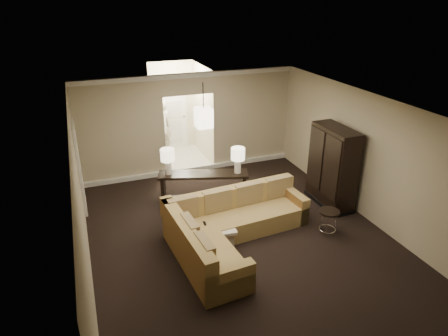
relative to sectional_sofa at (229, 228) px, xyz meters
name	(u,v)px	position (x,y,z in m)	size (l,w,h in m)	color
ground	(246,246)	(0.28, -0.24, -0.36)	(8.00, 8.00, 0.00)	black
wall_back	(190,124)	(0.28, 3.76, 1.04)	(6.00, 0.04, 2.80)	tan
wall_left	(81,213)	(-2.72, -0.24, 1.04)	(0.04, 8.00, 2.80)	tan
wall_right	(377,163)	(3.28, -0.24, 1.04)	(0.04, 8.00, 2.80)	tan
ceiling	(250,113)	(0.28, -0.24, 2.44)	(6.00, 8.00, 0.02)	silver
crown_molding	(188,76)	(0.28, 3.71, 2.37)	(6.00, 0.10, 0.12)	silver
baseboard	(192,169)	(0.28, 3.71, -0.30)	(6.00, 0.10, 0.12)	silver
side_door	(80,168)	(-2.69, 2.56, 0.69)	(0.05, 0.90, 2.10)	white
foyer	(177,114)	(0.28, 5.10, 0.94)	(1.44, 2.02, 2.80)	beige
sectional_sofa	(229,228)	(0.00, 0.00, 0.00)	(3.12, 2.57, 0.92)	brown
coffee_table	(207,231)	(-0.39, 0.27, -0.15)	(1.13, 1.13, 0.43)	silver
console_table	(204,186)	(0.03, 1.76, 0.12)	(2.15, 1.10, 0.81)	black
armoire	(332,168)	(2.88, 0.72, 0.56)	(0.57, 1.34, 1.93)	black
drink_table	(329,217)	(2.10, -0.40, 0.02)	(0.43, 0.43, 0.54)	black
table_lamp_left	(168,158)	(-0.75, 2.01, 0.86)	(0.33, 0.33, 0.62)	white
table_lamp_right	(238,156)	(0.80, 1.51, 0.86)	(0.33, 0.33, 0.62)	white
pendant_light	(204,117)	(0.28, 2.46, 1.59)	(0.38, 0.38, 1.09)	black
person	(162,124)	(-0.17, 5.36, 0.59)	(0.69, 0.46, 1.91)	beige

